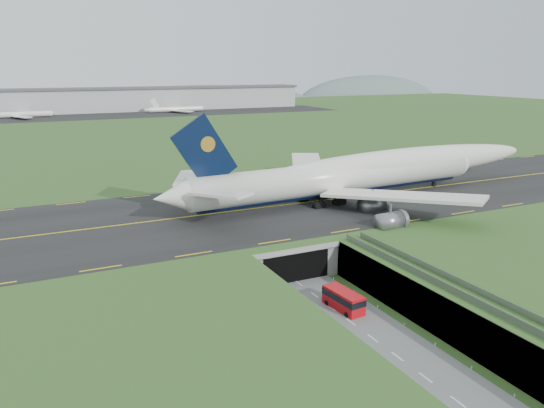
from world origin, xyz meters
TOP-DOWN VIEW (x-y plane):
  - ground at (0.00, 0.00)m, footprint 900.00×900.00m
  - airfield_deck at (0.00, 0.00)m, footprint 800.00×800.00m
  - trench_road at (0.00, -7.50)m, footprint 12.00×75.00m
  - taxiway at (0.00, 33.00)m, footprint 800.00×44.00m
  - tunnel_portal at (0.00, 16.71)m, footprint 17.00×22.30m
  - guideway at (11.00, -19.11)m, footprint 3.00×53.00m
  - jumbo_jet at (30.69, 31.90)m, footprint 99.92×63.22m
  - shuttle_tram at (1.34, -3.97)m, footprint 3.31×7.23m
  - cargo_terminal at (-0.21, 299.41)m, footprint 320.00×67.00m
  - distant_hills at (64.38, 430.00)m, footprint 700.00×91.00m

SIDE VIEW (x-z plane):
  - distant_hills at x=64.38m, z-range -34.00..26.00m
  - ground at x=0.00m, z-range 0.00..0.00m
  - trench_road at x=0.00m, z-range 0.00..0.20m
  - shuttle_tram at x=1.34m, z-range 0.15..3.02m
  - airfield_deck at x=0.00m, z-range 0.00..6.00m
  - tunnel_portal at x=0.00m, z-range 0.33..6.33m
  - guideway at x=11.00m, z-range 1.80..8.85m
  - taxiway at x=0.00m, z-range 6.00..6.18m
  - jumbo_jet at x=30.69m, z-range 1.17..22.12m
  - cargo_terminal at x=-0.21m, z-range 6.16..21.76m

